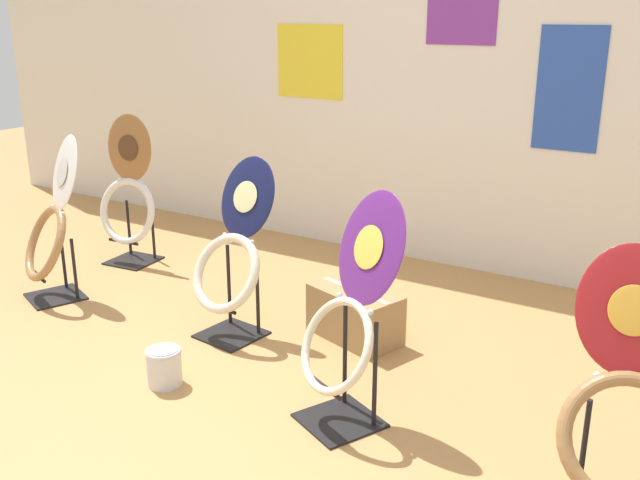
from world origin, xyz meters
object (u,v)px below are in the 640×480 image
toilet_seat_display_navy_moon (233,255)px  toilet_seat_display_purple_note (349,319)px  toilet_seat_display_white_plain (51,228)px  toilet_seat_display_woodgrain (128,199)px  toilet_seat_display_crimson_swirl (628,417)px  storage_box (355,314)px  paint_can (164,366)px

toilet_seat_display_navy_moon → toilet_seat_display_purple_note: toilet_seat_display_purple_note is taller
toilet_seat_display_purple_note → toilet_seat_display_white_plain: bearing=173.3°
toilet_seat_display_woodgrain → toilet_seat_display_crimson_swirl: toilet_seat_display_woodgrain is taller
toilet_seat_display_woodgrain → toilet_seat_display_purple_note: (2.07, -0.87, 0.01)m
toilet_seat_display_crimson_swirl → storage_box: toilet_seat_display_crimson_swirl is taller
toilet_seat_display_crimson_swirl → storage_box: bearing=151.3°
toilet_seat_display_white_plain → toilet_seat_display_woodgrain: toilet_seat_display_woodgrain is taller
toilet_seat_display_woodgrain → paint_can: 1.68m
toilet_seat_display_crimson_swirl → toilet_seat_display_white_plain: bearing=174.0°
toilet_seat_display_navy_moon → toilet_seat_display_purple_note: (0.86, -0.38, 0.01)m
paint_can → toilet_seat_display_purple_note: bearing=12.5°
toilet_seat_display_woodgrain → toilet_seat_display_purple_note: toilet_seat_display_woodgrain is taller
toilet_seat_display_white_plain → paint_can: 1.30m
toilet_seat_display_purple_note → paint_can: 0.89m
toilet_seat_display_navy_moon → toilet_seat_display_crimson_swirl: toilet_seat_display_navy_moon is taller
toilet_seat_display_white_plain → toilet_seat_display_purple_note: toilet_seat_display_purple_note is taller
toilet_seat_display_woodgrain → paint_can: size_ratio=5.62×
toilet_seat_display_crimson_swirl → toilet_seat_display_purple_note: toilet_seat_display_purple_note is taller
toilet_seat_display_purple_note → toilet_seat_display_navy_moon: bearing=156.0°
toilet_seat_display_navy_moon → toilet_seat_display_crimson_swirl: (1.85, -0.46, -0.04)m
storage_box → toilet_seat_display_woodgrain: bearing=172.7°
paint_can → toilet_seat_display_navy_moon: bearing=95.8°
toilet_seat_display_navy_moon → storage_box: 0.65m
toilet_seat_display_navy_moon → paint_can: toilet_seat_display_navy_moon is taller
toilet_seat_display_navy_moon → storage_box: size_ratio=1.71×
toilet_seat_display_white_plain → paint_can: size_ratio=5.43×
toilet_seat_display_white_plain → toilet_seat_display_woodgrain: 0.65m
toilet_seat_display_white_plain → toilet_seat_display_purple_note: 2.01m
toilet_seat_display_white_plain → toilet_seat_display_crimson_swirl: size_ratio=1.04×
toilet_seat_display_navy_moon → toilet_seat_display_woodgrain: bearing=158.0°
toilet_seat_display_navy_moon → paint_can: size_ratio=5.23×
toilet_seat_display_purple_note → paint_can: bearing=-167.5°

